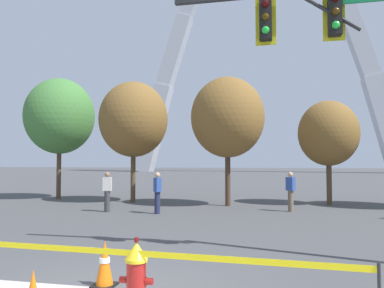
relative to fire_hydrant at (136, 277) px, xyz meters
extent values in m
cylinder|color=maroon|center=(0.00, -0.01, -0.11)|extent=(0.26, 0.26, 0.62)
cylinder|color=gold|center=(0.00, -0.01, 0.22)|extent=(0.30, 0.30, 0.04)
cone|color=gold|center=(0.00, -0.01, 0.35)|extent=(0.30, 0.30, 0.22)
cylinder|color=#5E0F0D|center=(0.00, -0.01, 0.49)|extent=(0.06, 0.06, 0.06)
cylinder|color=maroon|center=(-0.18, -0.01, -0.04)|extent=(0.10, 0.09, 0.09)
cylinder|color=maroon|center=(0.18, -0.01, -0.04)|extent=(0.10, 0.09, 0.09)
cylinder|color=maroon|center=(0.00, 0.19, -0.14)|extent=(0.13, 0.14, 0.13)
cylinder|color=#5E0F0D|center=(0.00, 0.27, -0.14)|extent=(0.15, 0.03, 0.15)
cube|color=yellow|center=(-0.04, -0.07, 0.33)|extent=(5.98, 0.28, 0.08)
cube|color=black|center=(-0.88, 0.91, -0.45)|extent=(0.36, 0.36, 0.03)
cone|color=orange|center=(-0.88, 0.91, -0.09)|extent=(0.28, 0.28, 0.70)
cylinder|color=white|center=(-0.88, 0.91, -0.05)|extent=(0.17, 0.17, 0.08)
cylinder|color=#232326|center=(3.01, 3.29, 4.58)|extent=(1.11, 0.08, 0.81)
cube|color=black|center=(3.05, 3.29, 4.58)|extent=(0.26, 0.24, 0.90)
cube|color=gold|center=(3.05, 3.43, 4.58)|extent=(0.44, 0.03, 1.04)
sphere|color=#392706|center=(3.05, 3.16, 4.58)|extent=(0.16, 0.16, 0.16)
sphere|color=green|center=(3.05, 3.16, 4.30)|extent=(0.16, 0.16, 0.16)
cube|color=black|center=(1.65, 3.29, 4.58)|extent=(0.26, 0.24, 0.90)
cube|color=gold|center=(1.65, 3.43, 4.58)|extent=(0.44, 0.03, 1.04)
sphere|color=#360606|center=(1.65, 3.16, 4.86)|extent=(0.16, 0.16, 0.16)
sphere|color=#392706|center=(1.65, 3.16, 4.58)|extent=(0.16, 0.16, 0.16)
sphere|color=green|center=(1.65, 3.16, 4.30)|extent=(0.16, 0.16, 0.16)
cube|color=#B2B5BC|center=(-22.44, 69.22, 8.22)|extent=(7.60, 3.32, 18.28)
cube|color=#B2B5BC|center=(-18.08, 69.22, 23.86)|extent=(7.22, 2.97, 14.89)
cube|color=#B2B5BC|center=(16.78, 69.22, 23.86)|extent=(7.22, 2.97, 14.89)
cylinder|color=brown|center=(-9.70, 13.87, 0.94)|extent=(0.24, 0.24, 2.81)
ellipsoid|color=#427A38|center=(-9.70, 13.87, 4.03)|extent=(3.75, 3.75, 4.12)
cylinder|color=brown|center=(-5.14, 13.15, 0.82)|extent=(0.24, 0.24, 2.58)
ellipsoid|color=brown|center=(-5.14, 13.15, 3.67)|extent=(3.44, 3.44, 3.79)
cylinder|color=#473323|center=(-0.32, 12.52, 0.80)|extent=(0.24, 0.24, 2.53)
ellipsoid|color=brown|center=(-0.32, 12.52, 3.58)|extent=(3.37, 3.37, 3.71)
cylinder|color=brown|center=(4.25, 13.96, 0.58)|extent=(0.24, 0.24, 2.09)
ellipsoid|color=brown|center=(4.25, 13.96, 2.88)|extent=(2.79, 2.79, 3.07)
cylinder|color=#38383D|center=(-4.79, 9.41, -0.05)|extent=(0.22, 0.22, 0.84)
cube|color=beige|center=(-4.79, 9.41, 0.64)|extent=(0.38, 0.27, 0.54)
sphere|color=#936B4C|center=(-4.79, 9.41, 1.02)|extent=(0.20, 0.20, 0.20)
cylinder|color=#232847|center=(-2.66, 9.31, -0.05)|extent=(0.22, 0.22, 0.84)
cube|color=#2D4C99|center=(-2.66, 9.31, 0.64)|extent=(0.37, 0.39, 0.54)
sphere|color=tan|center=(-2.66, 9.31, 1.02)|extent=(0.20, 0.20, 0.20)
cylinder|color=brown|center=(2.40, 11.08, -0.05)|extent=(0.22, 0.22, 0.84)
cube|color=#2D4C99|center=(2.40, 11.08, 0.64)|extent=(0.39, 0.37, 0.54)
sphere|color=tan|center=(2.40, 11.08, 1.02)|extent=(0.20, 0.20, 0.20)
camera|label=1|loc=(1.84, -4.90, 1.54)|focal=35.81mm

